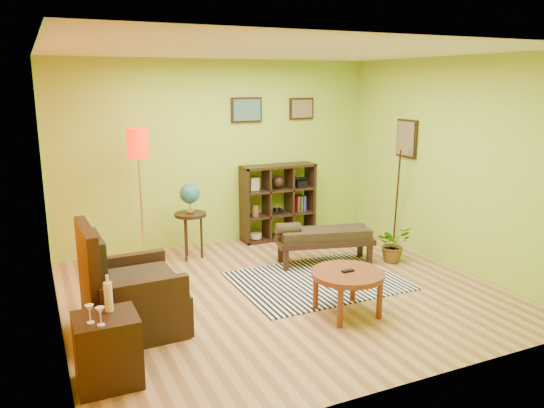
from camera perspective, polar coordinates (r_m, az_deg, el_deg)
name	(u,v)px	position (r m, az deg, el deg)	size (l,w,h in m)	color
ground	(283,291)	(6.50, 1.19, -9.34)	(5.00, 5.00, 0.00)	tan
room_shell	(276,143)	(6.02, 0.41, 6.62)	(5.04, 4.54, 2.82)	#A0CB39
zebra_rug	(318,281)	(6.82, 5.02, -8.21)	(2.06, 1.57, 0.01)	white
coffee_table	(348,278)	(5.81, 8.13, -7.84)	(0.79, 0.79, 0.50)	brown
armchair	(128,298)	(5.61, -15.23, -9.75)	(0.97, 0.98, 1.14)	black
side_cabinet	(107,349)	(4.75, -17.28, -14.71)	(0.51, 0.46, 0.92)	black
floor_lamp	(138,156)	(7.13, -14.17, 5.04)	(0.28, 0.28, 1.89)	silver
globe_table	(190,202)	(7.50, -8.82, 0.19)	(0.45, 0.45, 1.09)	black
cube_shelf	(279,202)	(8.44, 0.75, 0.22)	(1.20, 0.35, 1.20)	black
bench	(322,237)	(7.32, 5.42, -3.53)	(1.40, 0.78, 0.61)	black
potted_plant	(393,248)	(7.64, 12.88, -4.60)	(0.46, 0.52, 0.40)	#26661E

